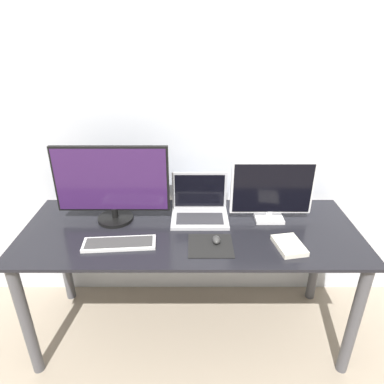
# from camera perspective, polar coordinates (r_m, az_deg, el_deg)

# --- Properties ---
(ground_plane) EXTENTS (12.00, 12.00, 0.00)m
(ground_plane) POSITION_cam_1_polar(r_m,az_deg,el_deg) (2.23, -0.45, -28.64)
(ground_plane) COLOR gray
(wall_back) EXTENTS (7.00, 0.05, 2.50)m
(wall_back) POSITION_cam_1_polar(r_m,az_deg,el_deg) (2.15, -0.50, 10.68)
(wall_back) COLOR silver
(wall_back) RESTS_ON ground_plane
(desk) EXTENTS (1.90, 0.72, 0.78)m
(desk) POSITION_cam_1_polar(r_m,az_deg,el_deg) (2.03, -0.48, -9.46)
(desk) COLOR black
(desk) RESTS_ON ground_plane
(monitor_left) EXTENTS (0.65, 0.21, 0.46)m
(monitor_left) POSITION_cam_1_polar(r_m,az_deg,el_deg) (1.98, -13.42, 1.33)
(monitor_left) COLOR black
(monitor_left) RESTS_ON desk
(monitor_right) EXTENTS (0.47, 0.12, 0.37)m
(monitor_right) POSITION_cam_1_polar(r_m,az_deg,el_deg) (2.00, 12.98, 0.26)
(monitor_right) COLOR silver
(monitor_right) RESTS_ON desk
(laptop) EXTENTS (0.33, 0.25, 0.25)m
(laptop) POSITION_cam_1_polar(r_m,az_deg,el_deg) (2.05, 1.09, -2.45)
(laptop) COLOR #ADADB2
(laptop) RESTS_ON desk
(keyboard) EXTENTS (0.39, 0.15, 0.02)m
(keyboard) POSITION_cam_1_polar(r_m,az_deg,el_deg) (1.86, -12.20, -8.42)
(keyboard) COLOR silver
(keyboard) RESTS_ON desk
(mousepad) EXTENTS (0.23, 0.22, 0.00)m
(mousepad) POSITION_cam_1_polar(r_m,az_deg,el_deg) (1.82, 2.92, -8.90)
(mousepad) COLOR black
(mousepad) RESTS_ON desk
(mouse) EXTENTS (0.04, 0.07, 0.03)m
(mouse) POSITION_cam_1_polar(r_m,az_deg,el_deg) (1.83, 3.90, -7.93)
(mouse) COLOR #333333
(mouse) RESTS_ON mousepad
(book) EXTENTS (0.16, 0.21, 0.03)m
(book) POSITION_cam_1_polar(r_m,az_deg,el_deg) (1.86, 15.71, -8.54)
(book) COLOR silver
(book) RESTS_ON desk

